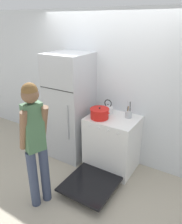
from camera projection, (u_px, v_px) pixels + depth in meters
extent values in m
plane|color=#B2A893|center=(105.00, 152.00, 4.23)|extent=(14.00, 14.00, 0.00)
cube|color=silver|center=(107.00, 89.00, 3.76)|extent=(10.00, 0.06, 2.55)
cube|color=#B7BABF|center=(70.00, 107.00, 3.86)|extent=(0.69, 0.68, 1.88)
cube|color=#2D2D2D|center=(56.00, 90.00, 3.43)|extent=(0.67, 0.01, 0.01)
cylinder|color=#B2B5BA|center=(68.00, 123.00, 3.52)|extent=(0.02, 0.02, 0.60)
cube|color=white|center=(112.00, 143.00, 3.65)|extent=(0.79, 0.64, 0.93)
cube|color=black|center=(113.00, 118.00, 3.47)|extent=(0.78, 0.63, 0.02)
cube|color=black|center=(104.00, 152.00, 3.42)|extent=(0.69, 0.05, 0.71)
cylinder|color=black|center=(99.00, 118.00, 3.46)|extent=(0.21, 0.21, 0.01)
cylinder|color=black|center=(120.00, 123.00, 3.28)|extent=(0.21, 0.21, 0.01)
cylinder|color=black|center=(107.00, 113.00, 3.66)|extent=(0.21, 0.21, 0.01)
cylinder|color=black|center=(127.00, 117.00, 3.48)|extent=(0.21, 0.21, 0.01)
cylinder|color=silver|center=(89.00, 126.00, 3.35)|extent=(0.04, 0.02, 0.04)
cylinder|color=silver|center=(98.00, 129.00, 3.27)|extent=(0.04, 0.02, 0.04)
cylinder|color=silver|center=(108.00, 131.00, 3.20)|extent=(0.04, 0.02, 0.04)
cylinder|color=silver|center=(118.00, 134.00, 3.12)|extent=(0.04, 0.02, 0.04)
cube|color=black|center=(90.00, 184.00, 3.24)|extent=(0.73, 0.75, 0.04)
cube|color=#99999E|center=(110.00, 148.00, 3.60)|extent=(0.65, 0.35, 0.01)
cylinder|color=red|center=(100.00, 114.00, 3.43)|extent=(0.29, 0.29, 0.14)
cylinder|color=red|center=(100.00, 109.00, 3.40)|extent=(0.30, 0.30, 0.02)
sphere|color=black|center=(100.00, 108.00, 3.39)|extent=(0.03, 0.03, 0.03)
cylinder|color=red|center=(91.00, 109.00, 3.48)|extent=(0.03, 0.02, 0.02)
cylinder|color=red|center=(108.00, 113.00, 3.33)|extent=(0.03, 0.02, 0.02)
cylinder|color=silver|center=(108.00, 110.00, 3.63)|extent=(0.17, 0.17, 0.11)
cone|color=silver|center=(108.00, 106.00, 3.60)|extent=(0.16, 0.16, 0.03)
sphere|color=black|center=(108.00, 105.00, 3.59)|extent=(0.02, 0.02, 0.02)
cone|color=silver|center=(112.00, 110.00, 3.59)|extent=(0.09, 0.03, 0.08)
torus|color=black|center=(108.00, 103.00, 3.58)|extent=(0.13, 0.01, 0.13)
cylinder|color=#B7BABF|center=(128.00, 114.00, 3.46)|extent=(0.11, 0.11, 0.12)
cylinder|color=#9E7547|center=(127.00, 111.00, 3.42)|extent=(0.04, 0.02, 0.18)
cylinder|color=#232326|center=(130.00, 109.00, 3.40)|extent=(0.02, 0.02, 0.25)
cylinder|color=#B2B5BA|center=(129.00, 108.00, 3.43)|extent=(0.05, 0.02, 0.26)
cylinder|color=#4C4C51|center=(127.00, 111.00, 3.44)|extent=(0.02, 0.03, 0.17)
cylinder|color=#38425B|center=(33.00, 179.00, 2.88)|extent=(0.12, 0.12, 0.84)
cylinder|color=#38425B|center=(45.00, 174.00, 2.97)|extent=(0.12, 0.12, 0.84)
cube|color=#47704C|center=(34.00, 128.00, 2.64)|extent=(0.21, 0.27, 0.63)
cylinder|color=brown|center=(23.00, 131.00, 2.57)|extent=(0.27, 0.17, 0.56)
cylinder|color=brown|center=(44.00, 125.00, 2.71)|extent=(0.27, 0.17, 0.56)
sphere|color=brown|center=(30.00, 95.00, 2.48)|extent=(0.20, 0.20, 0.20)
sphere|color=brown|center=(29.00, 91.00, 2.46)|extent=(0.19, 0.19, 0.19)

